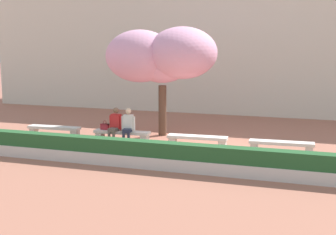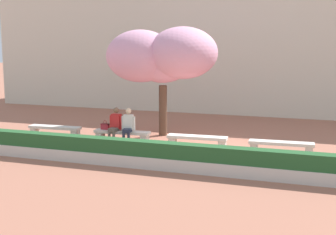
% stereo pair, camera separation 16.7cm
% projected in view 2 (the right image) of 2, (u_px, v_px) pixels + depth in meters
% --- Properties ---
extents(ground_plane, '(100.00, 100.00, 0.00)m').
position_uv_depth(ground_plane, '(197.00, 149.00, 16.20)').
color(ground_plane, '#9E604C').
extents(building_facade, '(28.00, 4.00, 7.08)m').
position_uv_depth(building_facade, '(247.00, 44.00, 24.60)').
color(building_facade, beige).
rests_on(building_facade, ground).
extents(stone_bench_west_end, '(2.10, 0.53, 0.45)m').
position_uv_depth(stone_bench_west_end, '(55.00, 130.00, 17.99)').
color(stone_bench_west_end, beige).
rests_on(stone_bench_west_end, ground).
extents(stone_bench_near_west, '(2.10, 0.53, 0.45)m').
position_uv_depth(stone_bench_near_west, '(122.00, 134.00, 17.07)').
color(stone_bench_near_west, beige).
rests_on(stone_bench_near_west, ground).
extents(stone_bench_center, '(2.10, 0.53, 0.45)m').
position_uv_depth(stone_bench_center, '(197.00, 140.00, 16.15)').
color(stone_bench_center, beige).
rests_on(stone_bench_center, ground).
extents(stone_bench_near_east, '(2.10, 0.53, 0.45)m').
position_uv_depth(stone_bench_near_east, '(281.00, 146.00, 15.23)').
color(stone_bench_near_east, beige).
rests_on(stone_bench_near_east, ground).
extents(person_seated_left, '(0.51, 0.69, 1.29)m').
position_uv_depth(person_seated_left, '(115.00, 124.00, 17.04)').
color(person_seated_left, black).
rests_on(person_seated_left, ground).
extents(person_seated_right, '(0.50, 0.73, 1.29)m').
position_uv_depth(person_seated_right, '(128.00, 125.00, 16.88)').
color(person_seated_right, black).
rests_on(person_seated_right, ground).
extents(handbag, '(0.30, 0.15, 0.34)m').
position_uv_depth(handbag, '(105.00, 126.00, 17.27)').
color(handbag, '#A3232D').
rests_on(handbag, stone_bench_near_west).
extents(cherry_tree_main, '(4.31, 2.87, 4.23)m').
position_uv_depth(cherry_tree_main, '(163.00, 56.00, 17.87)').
color(cherry_tree_main, '#513828').
rests_on(cherry_tree_main, ground).
extents(planter_hedge_foreground, '(18.41, 0.50, 0.80)m').
position_uv_depth(planter_hedge_foreground, '(171.00, 157.00, 13.49)').
color(planter_hedge_foreground, beige).
rests_on(planter_hedge_foreground, ground).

